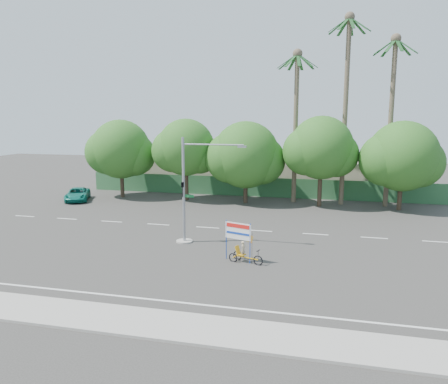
# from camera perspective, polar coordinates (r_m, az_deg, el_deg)

# --- Properties ---
(ground) EXTENTS (120.00, 120.00, 0.00)m
(ground) POSITION_cam_1_polar(r_m,az_deg,el_deg) (25.27, -2.69, -9.42)
(ground) COLOR #33302D
(ground) RESTS_ON ground
(sidewalk_near) EXTENTS (50.00, 2.40, 0.12)m
(sidewalk_near) POSITION_cam_1_polar(r_m,az_deg,el_deg) (18.73, -9.39, -16.59)
(sidewalk_near) COLOR gray
(sidewalk_near) RESTS_ON ground
(fence) EXTENTS (38.00, 0.08, 2.00)m
(fence) POSITION_cam_1_polar(r_m,az_deg,el_deg) (45.47, 4.89, 0.63)
(fence) COLOR #336B3D
(fence) RESTS_ON ground
(building_left) EXTENTS (12.00, 8.00, 4.00)m
(building_left) POSITION_cam_1_polar(r_m,az_deg,el_deg) (52.04, -5.28, 2.92)
(building_left) COLOR #BDAF96
(building_left) RESTS_ON ground
(building_right) EXTENTS (14.00, 8.00, 3.60)m
(building_right) POSITION_cam_1_polar(r_m,az_deg,el_deg) (49.32, 14.95, 2.00)
(building_right) COLOR #BDAF96
(building_right) RESTS_ON ground
(tree_far_left) EXTENTS (7.14, 6.00, 7.96)m
(tree_far_left) POSITION_cam_1_polar(r_m,az_deg,el_deg) (45.98, -13.38, 5.22)
(tree_far_left) COLOR #473828
(tree_far_left) RESTS_ON ground
(tree_left) EXTENTS (6.66, 5.60, 8.07)m
(tree_left) POSITION_cam_1_polar(r_m,az_deg,el_deg) (43.25, -5.05, 5.56)
(tree_left) COLOR #473828
(tree_left) RESTS_ON ground
(tree_center) EXTENTS (7.62, 6.40, 7.85)m
(tree_center) POSITION_cam_1_polar(r_m,az_deg,el_deg) (41.78, 2.80, 4.61)
(tree_center) COLOR #473828
(tree_center) RESTS_ON ground
(tree_right) EXTENTS (6.90, 5.80, 8.36)m
(tree_right) POSITION_cam_1_polar(r_m,az_deg,el_deg) (40.99, 12.52, 5.37)
(tree_right) COLOR #473828
(tree_right) RESTS_ON ground
(tree_far_right) EXTENTS (7.38, 6.20, 7.94)m
(tree_far_right) POSITION_cam_1_polar(r_m,az_deg,el_deg) (41.50, 22.21, 4.09)
(tree_far_right) COLOR #473828
(tree_far_right) RESTS_ON ground
(palm_tall) EXTENTS (3.73, 3.79, 17.45)m
(palm_tall) POSITION_cam_1_polar(r_m,az_deg,el_deg) (42.43, 15.67, 12.45)
(palm_tall) COLOR #70604C
(palm_tall) RESTS_ON ground
(palm_mid) EXTENTS (3.73, 3.79, 15.45)m
(palm_mid) POSITION_cam_1_polar(r_m,az_deg,el_deg) (42.70, 21.06, 10.71)
(palm_mid) COLOR #70604C
(palm_mid) RESTS_ON ground
(palm_short) EXTENTS (3.73, 3.79, 14.45)m
(palm_short) POSITION_cam_1_polar(r_m,az_deg,el_deg) (42.48, 9.39, 10.52)
(palm_short) COLOR #70604C
(palm_short) RESTS_ON ground
(traffic_signal) EXTENTS (4.72, 1.10, 7.00)m
(traffic_signal) POSITION_cam_1_polar(r_m,az_deg,el_deg) (28.81, -4.71, -0.98)
(traffic_signal) COLOR gray
(traffic_signal) RESTS_ON ground
(trike_billboard) EXTENTS (2.35, 1.01, 2.41)m
(trike_billboard) POSITION_cam_1_polar(r_m,az_deg,el_deg) (25.38, 2.29, -7.02)
(trike_billboard) COLOR black
(trike_billboard) RESTS_ON ground
(pickup_truck) EXTENTS (3.68, 4.91, 1.24)m
(pickup_truck) POSITION_cam_1_polar(r_m,az_deg,el_deg) (45.73, -18.59, -0.30)
(pickup_truck) COLOR #107463
(pickup_truck) RESTS_ON ground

